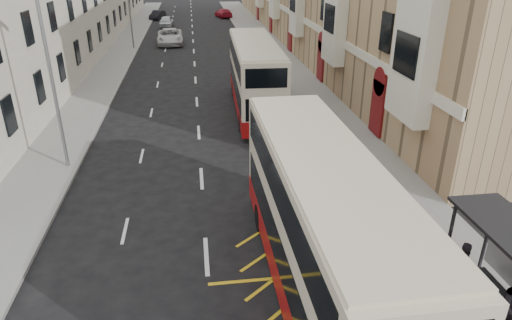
{
  "coord_description": "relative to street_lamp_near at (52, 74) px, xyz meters",
  "views": [
    {
      "loc": [
        -0.05,
        -9.1,
        9.63
      ],
      "look_at": [
        2.18,
        7.21,
        2.08
      ],
      "focal_mm": 32.0,
      "sensor_mm": 36.0,
      "label": 1
    }
  ],
  "objects": [
    {
      "name": "pavement_right",
      "position": [
        14.35,
        18.0,
        -4.56
      ],
      "size": [
        4.0,
        120.0,
        0.15
      ],
      "primitive_type": "cube",
      "color": "slate",
      "rests_on": "ground"
    },
    {
      "name": "pavement_left",
      "position": [
        -1.15,
        18.0,
        -4.56
      ],
      "size": [
        3.0,
        120.0,
        0.15
      ],
      "primitive_type": "cube",
      "color": "slate",
      "rests_on": "ground"
    },
    {
      "name": "kerb_right",
      "position": [
        12.35,
        18.0,
        -4.56
      ],
      "size": [
        0.25,
        120.0,
        0.15
      ],
      "primitive_type": "cube",
      "color": "gray",
      "rests_on": "ground"
    },
    {
      "name": "kerb_left",
      "position": [
        0.35,
        18.0,
        -4.56
      ],
      "size": [
        0.25,
        120.0,
        0.15
      ],
      "primitive_type": "cube",
      "color": "gray",
      "rests_on": "ground"
    },
    {
      "name": "road_markings",
      "position": [
        6.35,
        33.0,
        -4.63
      ],
      "size": [
        10.0,
        110.0,
        0.01
      ],
      "primitive_type": null,
      "color": "silver",
      "rests_on": "ground"
    },
    {
      "name": "guard_railing",
      "position": [
        12.6,
        -6.25,
        -3.78
      ],
      "size": [
        0.06,
        6.56,
        1.01
      ],
      "color": "red",
      "rests_on": "pavement_right"
    },
    {
      "name": "street_lamp_near",
      "position": [
        0.0,
        0.0,
        0.0
      ],
      "size": [
        0.93,
        0.18,
        8.0
      ],
      "color": "slate",
      "rests_on": "pavement_left"
    },
    {
      "name": "street_lamp_far",
      "position": [
        0.0,
        30.0,
        0.0
      ],
      "size": [
        0.93,
        0.18,
        8.0
      ],
      "color": "slate",
      "rests_on": "pavement_left"
    },
    {
      "name": "double_decker_front",
      "position": [
        9.67,
        -10.3,
        -2.27
      ],
      "size": [
        2.78,
        11.67,
        4.64
      ],
      "rotation": [
        0.0,
        0.0,
        0.01
      ],
      "color": "beige",
      "rests_on": "ground"
    },
    {
      "name": "double_decker_rear",
      "position": [
        10.14,
        7.39,
        -2.32
      ],
      "size": [
        2.97,
        11.47,
        4.55
      ],
      "rotation": [
        0.0,
        0.0,
        -0.03
      ],
      "color": "beige",
      "rests_on": "ground"
    },
    {
      "name": "pedestrian_near",
      "position": [
        14.03,
        -10.79,
        -3.68
      ],
      "size": [
        0.65,
        0.5,
        1.6
      ],
      "primitive_type": "imported",
      "rotation": [
        0.0,
        0.0,
        3.36
      ],
      "color": "black",
      "rests_on": "pavement_right"
    },
    {
      "name": "pedestrian_far",
      "position": [
        13.06,
        -7.87,
        -3.58
      ],
      "size": [
        1.06,
        0.45,
        1.81
      ],
      "primitive_type": "imported",
      "rotation": [
        0.0,
        0.0,
        3.15
      ],
      "color": "black",
      "rests_on": "pavement_right"
    },
    {
      "name": "white_van",
      "position": [
        3.79,
        32.37,
        -3.8
      ],
      "size": [
        2.97,
        6.13,
        1.68
      ],
      "primitive_type": "imported",
      "rotation": [
        0.0,
        0.0,
        0.03
      ],
      "color": "silver",
      "rests_on": "ground"
    },
    {
      "name": "car_silver",
      "position": [
        2.82,
        45.01,
        -3.87
      ],
      "size": [
        2.06,
        4.58,
        1.53
      ],
      "primitive_type": "imported",
      "rotation": [
        0.0,
        0.0,
        -0.06
      ],
      "color": "#ACB0B4",
      "rests_on": "ground"
    },
    {
      "name": "car_dark",
      "position": [
        1.15,
        53.72,
        -3.97
      ],
      "size": [
        2.53,
        4.26,
        1.33
      ],
      "primitive_type": "imported",
      "rotation": [
        0.0,
        0.0,
        -0.3
      ],
      "color": "black",
      "rests_on": "ground"
    },
    {
      "name": "car_red",
      "position": [
        11.42,
        54.58,
        -3.95
      ],
      "size": [
        2.85,
        5.0,
        1.36
      ],
      "primitive_type": "imported",
      "rotation": [
        0.0,
        0.0,
        3.35
      ],
      "color": "#AC1429",
      "rests_on": "ground"
    }
  ]
}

